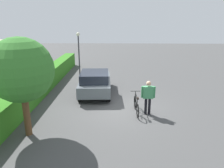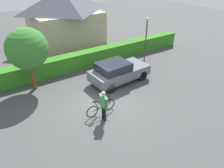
% 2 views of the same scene
% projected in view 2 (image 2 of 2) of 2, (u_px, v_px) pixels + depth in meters
% --- Properties ---
extents(ground_plane, '(60.00, 60.00, 0.00)m').
position_uv_depth(ground_plane, '(102.00, 104.00, 12.25)').
color(ground_plane, '#454545').
extents(hedge_row, '(21.55, 0.90, 1.18)m').
position_uv_depth(hedge_row, '(67.00, 64.00, 15.57)').
color(hedge_row, '#31761E').
rests_on(hedge_row, ground).
extents(house_distant, '(6.40, 5.56, 4.98)m').
position_uv_depth(house_distant, '(64.00, 16.00, 20.07)').
color(house_distant, tan).
rests_on(house_distant, ground).
extents(parked_car_near, '(4.07, 2.07, 1.49)m').
position_uv_depth(parked_car_near, '(118.00, 71.00, 14.07)').
color(parked_car_near, slate).
rests_on(parked_car_near, ground).
extents(bicycle, '(1.78, 0.50, 0.97)m').
position_uv_depth(bicycle, '(101.00, 107.00, 11.30)').
color(bicycle, black).
rests_on(bicycle, ground).
extents(person_rider, '(0.23, 0.68, 1.70)m').
position_uv_depth(person_rider, '(104.00, 104.00, 10.54)').
color(person_rider, black).
rests_on(person_rider, ground).
extents(street_lamp, '(0.28, 0.28, 3.52)m').
position_uv_depth(street_lamp, '(146.00, 33.00, 16.21)').
color(street_lamp, '#38383D').
rests_on(street_lamp, ground).
extents(tree_kerbside, '(2.46, 2.46, 3.92)m').
position_uv_depth(tree_kerbside, '(27.00, 49.00, 12.37)').
color(tree_kerbside, brown).
rests_on(tree_kerbside, ground).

